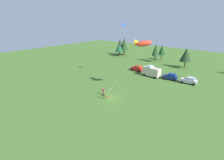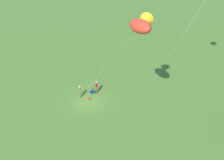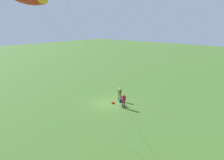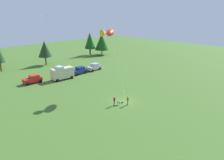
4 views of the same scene
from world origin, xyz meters
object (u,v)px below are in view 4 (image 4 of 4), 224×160
Objects in this scene: car_navy_hatch at (79,70)px; kite_diamond_blue at (46,17)px; van_camper_beige at (62,73)px; car_red_sedan at (33,79)px; car_silver_compact at (94,67)px; person_spectator at (114,100)px; backpack_on_grass at (122,102)px; kite_large_fish at (109,33)px; person_kite_flyer at (128,100)px; folding_chair at (118,102)px.

kite_diamond_blue reaches higher than car_navy_hatch.
car_navy_hatch is at bearing -165.97° from van_camper_beige.
car_red_sedan is 0.98× the size of car_silver_compact.
van_camper_beige is (2.06, 19.89, 0.62)m from person_spectator.
backpack_on_grass is 0.07× the size of car_navy_hatch.
car_navy_hatch is 1.01× the size of car_silver_compact.
car_red_sedan is 0.33× the size of kite_large_fish.
backpack_on_grass is 21.01m from kite_diamond_blue.
car_red_sedan is 16.59m from kite_diamond_blue.
van_camper_beige reaches higher than car_navy_hatch.
car_red_sedan is at bearing 158.54° from person_kite_flyer.
person_spectator is 22.58m from car_red_sedan.
car_silver_compact is 0.27× the size of kite_diamond_blue.
kite_large_fish reaches higher than car_red_sedan.
van_camper_beige is (0.22, 20.16, 1.53)m from backpack_on_grass.
backpack_on_grass is 23.29m from car_red_sedan.
van_camper_beige is (6.55, -2.24, 0.69)m from car_red_sedan.
backpack_on_grass is 24.00m from car_silver_compact.
car_silver_compact is at bearing -5.11° from car_navy_hatch.
car_red_sedan is at bearing 148.21° from folding_chair.
person_kite_flyer is 2.12× the size of folding_chair.
kite_diamond_blue reaches higher than van_camper_beige.
car_navy_hatch is 0.28× the size of kite_diamond_blue.
car_silver_compact reaches higher than person_spectator.
car_silver_compact is at bearing -2.55° from car_red_sedan.
person_spectator is at bearing -116.78° from car_navy_hatch.
van_camper_beige reaches higher than backpack_on_grass.
person_kite_flyer is 0.14× the size of kite_large_fish.
backpack_on_grass is at bearing -117.14° from kite_large_fish.
person_spectator is 19.70m from kite_diamond_blue.
kite_diamond_blue is at bearing -161.11° from car_silver_compact.
kite_large_fish reaches higher than backpack_on_grass.
person_kite_flyer reaches higher than backpack_on_grass.
kite_diamond_blue is (-6.61, -6.69, 13.28)m from van_camper_beige.
kite_diamond_blue is (-4.56, 13.20, 13.90)m from person_spectator.
person_kite_flyer is 1.00× the size of person_spectator.
kite_diamond_blue is at bearing 149.54° from kite_large_fish.
car_red_sedan is at bearing -13.71° from van_camper_beige.
person_kite_flyer is 2.39m from person_spectator.
van_camper_beige is 16.72m from kite_large_fish.
car_silver_compact is 19.07m from kite_large_fish.
folding_chair is 20.49m from kite_diamond_blue.
backpack_on_grass is at bearing -72.73° from car_red_sedan.
car_red_sedan is (-4.49, 22.13, -0.07)m from person_spectator.
van_camper_beige reaches higher than person_kite_flyer.
van_camper_beige is at bearing -17.41° from car_red_sedan.
folding_chair reaches higher than backpack_on_grass.
kite_large_fish is at bearing 101.81° from folding_chair.
person_spectator is 5.44× the size of backpack_on_grass.
kite_large_fish is at bearing 62.86° from backpack_on_grass.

